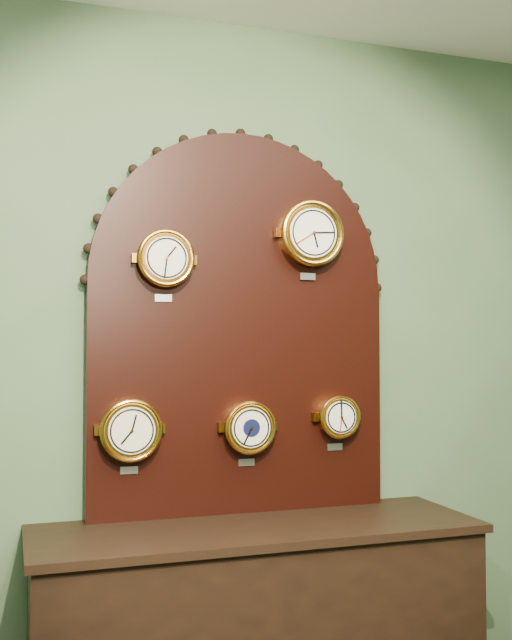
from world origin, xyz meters
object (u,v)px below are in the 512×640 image
object	(u,v)px
hygrometer	(131,430)
barometer	(249,427)
roman_clock	(165,259)
display_board	(240,310)
tide_clock	(338,417)
arabic_clock	(311,234)

from	to	relation	value
hygrometer	barometer	world-z (taller)	hygrometer
roman_clock	barometer	xyz separation A→B (m)	(0.33, 0.00, -0.64)
display_board	tide_clock	world-z (taller)	display_board
barometer	display_board	bearing A→B (deg)	102.69
roman_clock	display_board	bearing A→B (deg)	11.83
barometer	tide_clock	bearing A→B (deg)	0.16
display_board	tide_clock	size ratio (longest dim) A/B	6.74
roman_clock	hygrometer	size ratio (longest dim) A/B	0.95
roman_clock	tide_clock	xyz separation A→B (m)	(0.71, 0.00, -0.61)
tide_clock	hygrometer	bearing A→B (deg)	-179.89
display_board	hygrometer	world-z (taller)	display_board
barometer	arabic_clock	bearing A→B (deg)	-0.29
roman_clock	arabic_clock	world-z (taller)	arabic_clock
display_board	arabic_clock	distance (m)	0.42
hygrometer	arabic_clock	bearing A→B (deg)	-0.07
display_board	barometer	world-z (taller)	display_board
display_board	roman_clock	bearing A→B (deg)	-168.17
arabic_clock	display_board	bearing A→B (deg)	166.24
arabic_clock	barometer	distance (m)	0.81
arabic_clock	barometer	world-z (taller)	arabic_clock
display_board	arabic_clock	xyz separation A→B (m)	(0.28, -0.07, 0.31)
hygrometer	barometer	size ratio (longest dim) A/B	1.09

